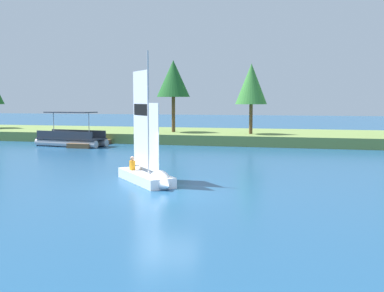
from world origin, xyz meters
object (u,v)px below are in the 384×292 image
at_px(sailboat, 151,174).
at_px(pontoon_boat, 71,138).
at_px(shoreline_tree_centre, 251,84).
at_px(shoreline_tree_midleft, 173,79).
at_px(wooden_dock, 91,143).

bearing_deg(sailboat, pontoon_boat, 177.14).
xyz_separation_m(shoreline_tree_centre, sailboat, (-2.14, -20.45, -4.69)).
height_order(shoreline_tree_midleft, wooden_dock, shoreline_tree_midleft).
bearing_deg(sailboat, shoreline_tree_midleft, 151.50).
bearing_deg(shoreline_tree_midleft, shoreline_tree_centre, -5.59).
height_order(wooden_dock, sailboat, sailboat).
xyz_separation_m(shoreline_tree_centre, pontoon_boat, (-14.21, -5.62, -4.52)).
relative_size(wooden_dock, pontoon_boat, 0.80).
bearing_deg(wooden_dock, sailboat, -55.73).
xyz_separation_m(wooden_dock, sailboat, (10.68, -15.68, 0.31)).
height_order(shoreline_tree_centre, sailboat, shoreline_tree_centre).
bearing_deg(pontoon_boat, wooden_dock, 40.24).
bearing_deg(wooden_dock, shoreline_tree_midleft, 44.36).
bearing_deg(shoreline_tree_centre, shoreline_tree_midleft, 174.41).
height_order(shoreline_tree_midleft, pontoon_boat, shoreline_tree_midleft).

